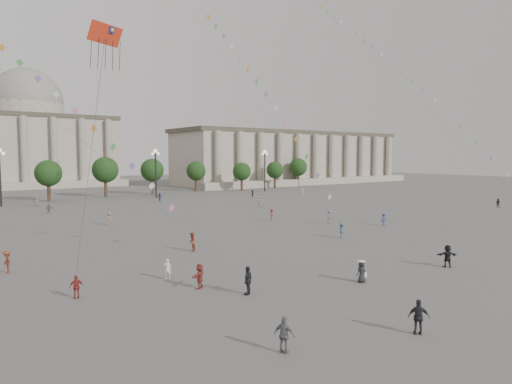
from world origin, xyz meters
TOP-DOWN VIEW (x-y plane):
  - ground at (0.00, 0.00)m, footprint 360.00×360.00m
  - hall_east at (75.00, 93.89)m, footprint 84.00×26.22m
  - hall_central at (0.00, 129.22)m, footprint 48.30×34.30m
  - tree_row at (0.00, 78.00)m, footprint 137.12×5.12m
  - lamp_post_mid_west at (-15.00, 70.00)m, footprint 2.00×0.90m
  - lamp_post_mid_east at (15.00, 70.00)m, footprint 2.00×0.90m
  - lamp_post_far_east at (45.00, 70.00)m, footprint 2.00×0.90m
  - person_crowd_0 at (11.53, 60.41)m, footprint 1.17×0.80m
  - person_crowd_3 at (8.78, -2.85)m, footprint 1.74×1.44m
  - person_crowd_4 at (-9.89, 66.11)m, footprint 1.77×1.33m
  - person_crowd_6 at (18.26, 20.21)m, footprint 1.28×0.81m
  - person_crowd_7 at (23.17, 42.92)m, footprint 1.75×0.68m
  - person_crowd_8 at (13.87, 27.28)m, footprint 1.19×1.17m
  - person_crowd_9 at (32.94, 58.63)m, footprint 1.42×1.35m
  - person_crowd_12 at (-10.18, 54.41)m, footprint 1.46×1.04m
  - person_crowd_13 at (-11.66, 7.36)m, footprint 0.69×0.62m
  - person_crowd_14 at (22.78, 14.65)m, footprint 1.13×0.72m
  - person_crowd_15 at (55.95, 16.03)m, footprint 0.78×0.91m
  - person_crowd_18 at (-21.09, 16.47)m, footprint 0.86×1.28m
  - person_crowd_19 at (-6.42, 36.44)m, footprint 1.14×0.67m
  - person_crowd_21 at (42.80, 52.91)m, footprint 0.72×0.80m
  - tourist_0 at (-18.39, 6.65)m, footprint 0.96×0.53m
  - tourist_1 at (-5.69, -10.00)m, footprint 1.08×1.09m
  - tourist_2 at (-10.82, 3.97)m, footprint 1.60×1.36m
  - tourist_3 at (-12.75, -7.63)m, footprint 0.85×1.11m
  - tourist_4 at (-8.94, 0.76)m, footprint 1.20×1.03m
  - kite_flyer_0 at (-5.40, 15.23)m, footprint 1.10×1.13m
  - kite_flyer_1 at (11.63, 11.69)m, footprint 1.22×1.21m
  - hat_person at (-0.52, -1.72)m, footprint 0.82×0.60m
  - dragon_kite at (-17.59, 2.17)m, footprint 2.20×3.00m
  - kite_train_mid at (9.19, 37.62)m, footprint 5.31×48.66m
  - kite_train_east at (36.22, 24.37)m, footprint 10.93×47.46m

SIDE VIEW (x-z plane):
  - ground at x=0.00m, z-range 0.00..0.00m
  - person_crowd_12 at x=-10.18m, z-range 0.00..1.52m
  - tourist_0 at x=-18.39m, z-range 0.00..1.54m
  - person_crowd_13 at x=-11.66m, z-range 0.00..1.58m
  - person_crowd_9 at x=32.94m, z-range 0.00..1.60m
  - person_crowd_8 at x=13.87m, z-range 0.00..1.64m
  - person_crowd_15 at x=55.95m, z-range 0.00..1.65m
  - person_crowd_14 at x=22.78m, z-range 0.00..1.67m
  - kite_flyer_1 at x=11.63m, z-range 0.00..1.69m
  - hat_person at x=-0.52m, z-range 0.00..1.69m
  - tourist_2 at x=-10.82m, z-range 0.00..1.73m
  - person_crowd_19 at x=-6.42m, z-range 0.00..1.75m
  - tourist_3 at x=-12.75m, z-range 0.00..1.76m
  - person_crowd_18 at x=-21.09m, z-range 0.00..1.83m
  - person_crowd_21 at x=42.80m, z-range 0.00..1.84m
  - person_crowd_0 at x=11.53m, z-range 0.00..1.84m
  - kite_flyer_0 at x=-5.40m, z-range 0.00..1.84m
  - person_crowd_7 at x=23.17m, z-range 0.00..1.85m
  - tourist_1 at x=-5.69m, z-range 0.00..1.85m
  - person_crowd_4 at x=-9.89m, z-range 0.00..1.86m
  - person_crowd_3 at x=8.78m, z-range 0.00..1.87m
  - person_crowd_6 at x=18.26m, z-range 0.00..1.88m
  - tourist_4 at x=-8.94m, z-range 0.00..1.93m
  - tree_row at x=0.00m, z-range 1.39..9.39m
  - lamp_post_mid_west at x=-15.00m, z-range 2.03..12.68m
  - lamp_post_mid_east at x=15.00m, z-range 2.03..12.68m
  - lamp_post_far_east at x=45.00m, z-range 2.03..12.68m
  - hall_east at x=75.00m, z-range -0.17..17.03m
  - hall_central at x=0.00m, z-range -3.52..31.98m
  - dragon_kite at x=-17.59m, z-range 7.55..22.77m
  - kite_train_east at x=36.22m, z-range -8.56..55.80m
  - kite_train_mid at x=9.19m, z-range -6.11..65.66m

